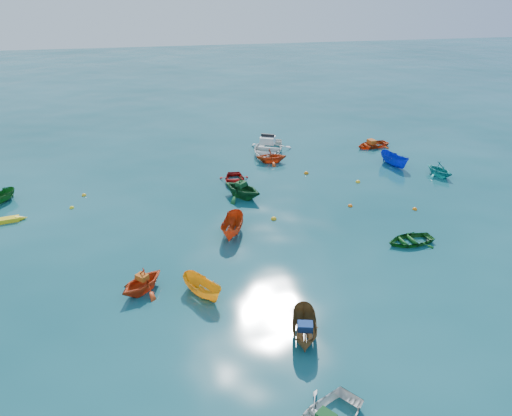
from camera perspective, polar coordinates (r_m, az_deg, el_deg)
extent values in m
plane|color=#093D44|center=(28.53, 1.81, -5.10)|extent=(160.00, 160.00, 0.00)
imported|color=brown|center=(22.80, 5.55, -14.50)|extent=(1.78, 3.13, 1.14)
imported|color=red|center=(26.05, -12.80, -9.23)|extent=(3.37, 3.36, 1.35)
imported|color=#FFA516|center=(25.27, -6.09, -9.88)|extent=(2.33, 2.83, 1.05)
imported|color=#135519|center=(30.82, 17.13, -3.82)|extent=(3.07, 2.36, 0.59)
imported|color=teal|center=(41.18, 20.14, 3.47)|extent=(2.70, 2.90, 1.24)
imported|color=#BD3B11|center=(30.40, -2.65, -2.99)|extent=(2.13, 3.33, 1.21)
imported|color=#10481F|center=(35.10, -1.57, 1.23)|extent=(4.06, 4.10, 1.63)
imported|color=red|center=(46.19, 13.11, 6.82)|extent=(3.52, 2.89, 0.64)
imported|color=#0E25BB|center=(42.22, 15.45, 4.70)|extent=(1.96, 3.17, 1.15)
imported|color=#9E100D|center=(37.37, -2.45, 2.83)|extent=(2.48, 3.29, 0.65)
imported|color=#CA4113|center=(41.37, 1.75, 5.22)|extent=(2.66, 2.36, 1.30)
imported|color=#135518|center=(38.41, -27.08, 0.48)|extent=(2.14, 2.61, 0.97)
imported|color=white|center=(43.41, 1.33, 6.26)|extent=(5.35, 6.11, 1.65)
cube|color=navy|center=(22.22, 5.64, -13.33)|extent=(0.76, 0.64, 0.32)
cube|color=#C55614|center=(25.63, -12.89, -7.70)|extent=(0.71, 0.71, 0.28)
cube|color=#12491F|center=(34.76, -1.72, 2.74)|extent=(0.84, 0.83, 0.33)
cube|color=#C14E13|center=(45.97, 13.07, 7.39)|extent=(0.73, 0.86, 0.36)
sphere|color=yellow|center=(24.11, 6.28, -11.92)|extent=(0.35, 0.35, 0.35)
sphere|color=orange|center=(34.98, 17.69, -0.17)|extent=(0.32, 0.32, 0.32)
sphere|color=yellow|center=(37.40, -19.05, 1.35)|extent=(0.32, 0.32, 0.32)
sphere|color=orange|center=(35.19, -1.05, 1.31)|extent=(0.35, 0.35, 0.35)
sphere|color=gold|center=(32.09, 2.05, -1.30)|extent=(0.37, 0.37, 0.37)
sphere|color=orange|center=(34.38, 10.71, 0.19)|extent=(0.32, 0.32, 0.32)
sphere|color=yellow|center=(35.75, -20.30, -0.01)|extent=(0.30, 0.30, 0.30)
sphere|color=orange|center=(39.29, 5.76, 3.93)|extent=(0.38, 0.38, 0.38)
sphere|color=yellow|center=(38.29, 11.56, 2.90)|extent=(0.35, 0.35, 0.35)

